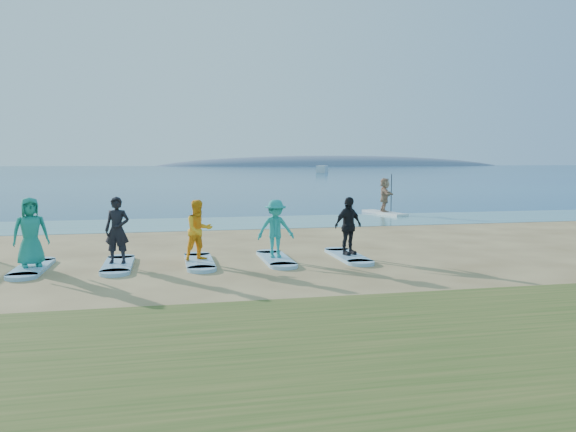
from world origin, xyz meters
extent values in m
plane|color=tan|center=(0.00, 0.00, 0.00)|extent=(600.00, 600.00, 0.00)
plane|color=teal|center=(0.00, 10.50, 0.01)|extent=(600.00, 600.00, 0.00)
plane|color=navy|center=(0.00, 160.00, 0.01)|extent=(600.00, 600.00, 0.00)
ellipsoid|color=slate|center=(95.00, 300.00, 0.00)|extent=(220.00, 56.00, 18.00)
cube|color=silver|center=(8.75, 12.91, 0.06)|extent=(1.37, 3.08, 0.12)
imported|color=tan|center=(8.75, 12.91, 0.96)|extent=(0.71, 1.62, 1.69)
cube|color=silver|center=(33.44, 111.54, 0.00)|extent=(4.37, 6.74, 1.62)
cube|color=#8DBBDA|center=(-5.14, 1.14, 0.04)|extent=(0.70, 2.20, 0.09)
imported|color=#1C8876|center=(-5.14, 1.14, 0.93)|extent=(0.96, 0.79, 1.68)
cube|color=#8DBBDA|center=(-3.12, 1.14, 0.04)|extent=(0.70, 2.20, 0.09)
imported|color=black|center=(-3.12, 1.14, 0.92)|extent=(0.68, 0.52, 1.67)
cube|color=#8DBBDA|center=(-1.11, 1.14, 0.04)|extent=(0.70, 2.20, 0.09)
imported|color=#FFAA1A|center=(-1.11, 1.14, 0.87)|extent=(0.93, 0.85, 1.56)
cube|color=#8DBBDA|center=(0.91, 1.14, 0.04)|extent=(0.70, 2.20, 0.09)
imported|color=teal|center=(0.91, 1.14, 0.86)|extent=(1.03, 0.64, 1.53)
cube|color=#8DBBDA|center=(2.92, 1.14, 0.04)|extent=(0.70, 2.20, 0.09)
imported|color=black|center=(2.92, 1.14, 0.88)|extent=(1.00, 0.74, 1.58)
camera|label=1|loc=(-1.92, -13.34, 2.64)|focal=35.00mm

